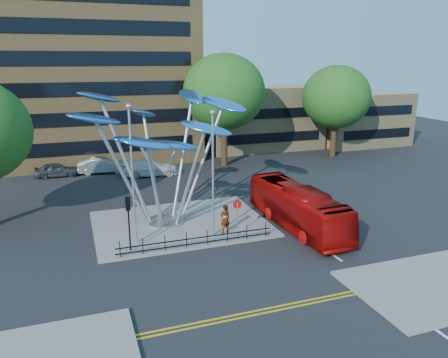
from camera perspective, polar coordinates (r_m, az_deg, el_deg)
name	(u,v)px	position (r m, az deg, el deg)	size (l,w,h in m)	color
ground	(221,257)	(26.49, -0.39, -10.17)	(120.00, 120.00, 0.00)	black
traffic_island	(180,224)	(31.50, -5.72, -5.82)	(12.00, 9.00, 0.15)	slate
double_yellow_near	(263,309)	(21.61, 5.07, -16.61)	(40.00, 0.12, 0.01)	gold
double_yellow_far	(265,313)	(21.38, 5.41, -17.01)	(40.00, 0.12, 0.01)	gold
brick_tower	(78,26)	(54.73, -18.55, 18.39)	(25.00, 15.00, 30.00)	olive
low_building_near	(261,117)	(58.20, 4.86, 8.01)	(15.00, 8.00, 8.00)	tan
low_building_far	(360,118)	(63.65, 17.29, 7.56)	(12.00, 8.00, 7.00)	tan
tree_right	(224,92)	(47.43, 0.02, 11.29)	(8.80, 8.80, 12.11)	black
tree_far	(336,97)	(53.81, 14.45, 10.31)	(8.00, 8.00, 10.81)	black
leaf_sculpture	(160,129)	(30.17, -8.36, 6.54)	(12.72, 9.54, 9.51)	#9EA0A5
street_lamp_left	(132,163)	(26.99, -11.95, 2.04)	(0.36, 0.36, 8.80)	#9EA0A5
street_lamp_right	(213,163)	(27.64, -1.47, 2.13)	(0.36, 0.36, 8.30)	#9EA0A5
traffic_light_island	(128,212)	(26.74, -12.39, -4.24)	(0.28, 0.18, 3.42)	black
no_entry_sign_island	(237,211)	(28.62, 1.75, -4.25)	(0.60, 0.10, 2.45)	#9EA0A5
pedestrian_railing_front	(197,240)	(27.47, -3.55, -7.97)	(10.00, 0.06, 1.00)	black
red_bus	(297,207)	(30.86, 9.54, -3.65)	(2.48, 10.59, 2.95)	#970807
pedestrian	(225,219)	(29.23, 0.13, -5.24)	(0.72, 0.47, 1.97)	gray
parked_car_left	(56,170)	(46.86, -21.04, 1.13)	(1.68, 4.18, 1.42)	#3F4146
parked_car_mid	(103,165)	(46.89, -15.57, 1.74)	(1.73, 4.96, 1.63)	#A5A8AD
parked_car_right	(151,168)	(44.82, -9.57, 1.48)	(2.29, 5.63, 1.63)	silver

